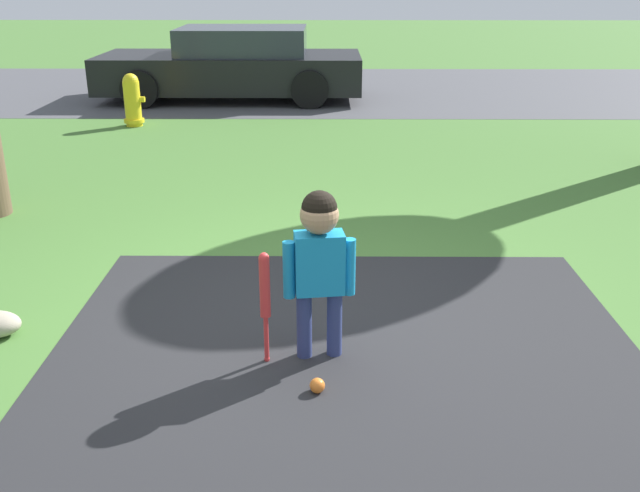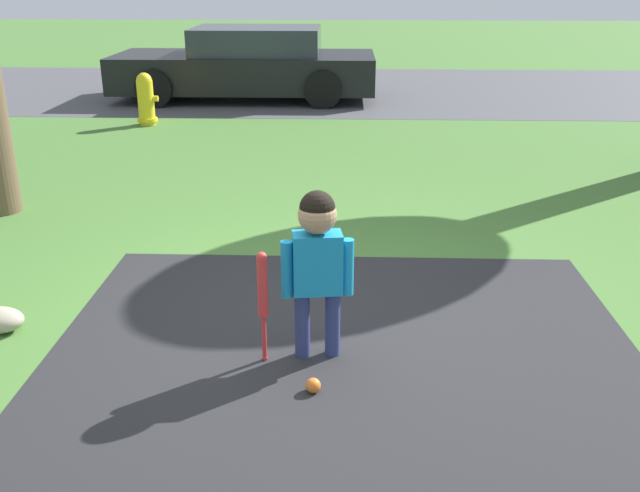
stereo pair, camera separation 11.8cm
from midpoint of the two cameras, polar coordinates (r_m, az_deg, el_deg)
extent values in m
plane|color=#477533|center=(4.89, -1.87, -5.28)|extent=(60.00, 60.00, 0.00)
cube|color=#4C4C51|center=(14.25, -0.28, 12.46)|extent=(40.00, 6.00, 0.01)
cylinder|color=navy|center=(4.26, -2.07, -6.32)|extent=(0.09, 0.09, 0.42)
cylinder|color=navy|center=(4.28, 0.37, -6.18)|extent=(0.09, 0.09, 0.42)
cube|color=#198CC6|center=(4.10, -0.88, -1.37)|extent=(0.30, 0.20, 0.36)
cylinder|color=#198CC6|center=(4.10, -3.33, -1.92)|extent=(0.07, 0.07, 0.34)
cylinder|color=#198CC6|center=(4.14, 1.56, -1.68)|extent=(0.07, 0.07, 0.34)
sphere|color=tan|center=(4.00, -0.90, 2.50)|extent=(0.22, 0.22, 0.22)
sphere|color=black|center=(3.99, -0.90, 3.03)|extent=(0.20, 0.20, 0.20)
sphere|color=red|center=(4.32, -5.05, -8.96)|extent=(0.03, 0.03, 0.03)
cylinder|color=red|center=(4.25, -5.11, -7.41)|extent=(0.03, 0.03, 0.30)
cylinder|color=red|center=(4.10, -5.26, -3.31)|extent=(0.06, 0.06, 0.37)
sphere|color=red|center=(4.03, -5.35, -0.93)|extent=(0.06, 0.06, 0.06)
sphere|color=orange|center=(4.00, -1.08, -11.10)|extent=(0.09, 0.09, 0.09)
cylinder|color=yellow|center=(11.11, -15.06, 10.93)|extent=(0.24, 0.24, 0.66)
sphere|color=yellow|center=(11.06, -15.23, 12.60)|extent=(0.23, 0.23, 0.23)
cylinder|color=yellow|center=(11.15, -14.94, 9.67)|extent=(0.30, 0.30, 0.05)
cylinder|color=yellow|center=(11.06, -14.43, 11.30)|extent=(0.11, 0.08, 0.08)
cube|color=black|center=(13.17, -7.39, 13.65)|extent=(4.59, 1.90, 0.61)
cube|color=#2D333D|center=(13.09, -6.47, 16.00)|extent=(2.20, 1.67, 0.46)
cylinder|color=black|center=(12.54, -14.51, 12.03)|extent=(0.63, 0.18, 0.63)
cylinder|color=black|center=(14.38, -12.63, 13.30)|extent=(0.63, 0.18, 0.63)
cylinder|color=black|center=(12.14, -1.12, 12.40)|extent=(0.63, 0.18, 0.63)
cylinder|color=black|center=(14.03, -0.92, 13.60)|extent=(0.63, 0.18, 0.63)
camera|label=1|loc=(0.06, -90.75, -0.29)|focal=40.00mm
camera|label=2|loc=(0.06, 89.25, 0.29)|focal=40.00mm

